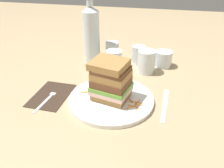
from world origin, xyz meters
name	(u,v)px	position (x,y,z in m)	size (l,w,h in m)	color
ground_plane	(111,101)	(0.00, 0.00, 0.00)	(3.00, 3.00, 0.00)	tan
main_plate	(110,100)	(0.00, 0.00, 0.01)	(0.29, 0.29, 0.01)	white
sandwich	(110,81)	(0.00, 0.00, 0.08)	(0.14, 0.13, 0.14)	#A87A42
carrot_shred_0	(85,92)	(-0.10, 0.02, 0.02)	(0.00, 0.00, 0.03)	orange
carrot_shred_1	(92,92)	(-0.08, 0.02, 0.02)	(0.00, 0.00, 0.03)	orange
carrot_shred_2	(92,89)	(-0.08, 0.04, 0.02)	(0.00, 0.00, 0.02)	orange
carrot_shred_3	(84,92)	(-0.10, 0.01, 0.02)	(0.00, 0.00, 0.03)	orange
carrot_shred_4	(91,93)	(-0.08, 0.01, 0.02)	(0.00, 0.00, 0.03)	orange
carrot_shred_5	(94,92)	(-0.07, 0.02, 0.02)	(0.00, 0.00, 0.03)	orange
carrot_shred_6	(141,104)	(0.10, -0.02, 0.02)	(0.00, 0.00, 0.02)	orange
carrot_shred_7	(139,102)	(0.10, -0.01, 0.02)	(0.00, 0.00, 0.03)	orange
carrot_shred_8	(131,101)	(0.07, -0.01, 0.02)	(0.00, 0.00, 0.02)	orange
carrot_shred_9	(134,102)	(0.08, -0.01, 0.02)	(0.00, 0.00, 0.03)	orange
carrot_shred_10	(133,106)	(0.08, -0.03, 0.02)	(0.00, 0.00, 0.03)	orange
carrot_shred_11	(138,108)	(0.10, -0.04, 0.02)	(0.00, 0.00, 0.02)	orange
carrot_shred_12	(139,105)	(0.10, -0.02, 0.02)	(0.00, 0.00, 0.03)	orange
carrot_shred_13	(135,105)	(0.09, -0.03, 0.02)	(0.00, 0.00, 0.03)	orange
carrot_shred_14	(130,107)	(0.07, -0.04, 0.02)	(0.00, 0.00, 0.03)	orange
carrot_shred_15	(138,102)	(0.09, -0.01, 0.02)	(0.00, 0.00, 0.03)	orange
napkin_dark	(52,95)	(-0.22, -0.01, 0.00)	(0.12, 0.18, 0.00)	#38281E
fork	(48,98)	(-0.22, -0.03, 0.00)	(0.03, 0.17, 0.00)	silver
knife	(165,105)	(0.18, 0.01, 0.00)	(0.03, 0.20, 0.00)	silver
juice_glass	(146,63)	(0.10, 0.24, 0.04)	(0.07, 0.07, 0.10)	white
water_bottle	(91,34)	(-0.16, 0.30, 0.13)	(0.07, 0.07, 0.29)	silver
empty_tumbler_0	(112,51)	(-0.07, 0.34, 0.04)	(0.06, 0.06, 0.09)	silver
empty_tumbler_1	(139,55)	(0.06, 0.33, 0.04)	(0.06, 0.06, 0.08)	silver
empty_tumbler_2	(163,59)	(0.17, 0.32, 0.04)	(0.07, 0.07, 0.07)	silver
empty_tumbler_3	(114,60)	(-0.04, 0.25, 0.04)	(0.07, 0.07, 0.08)	silver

